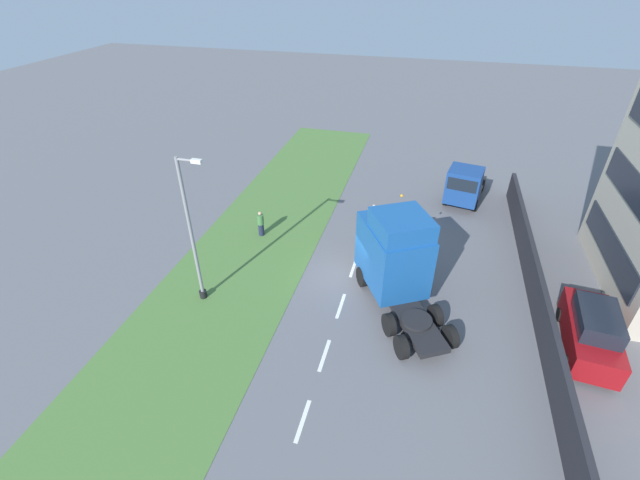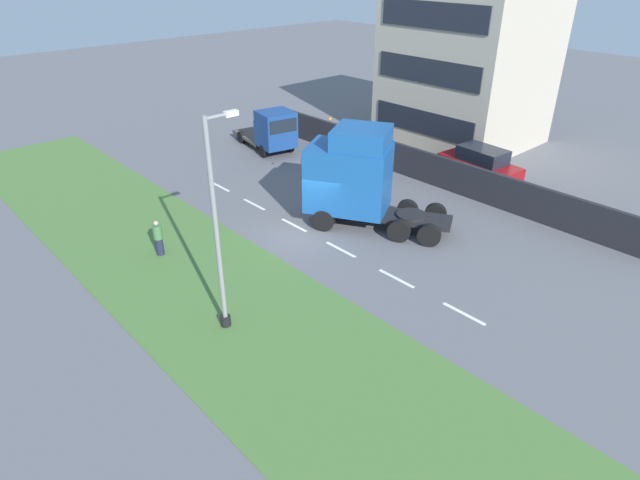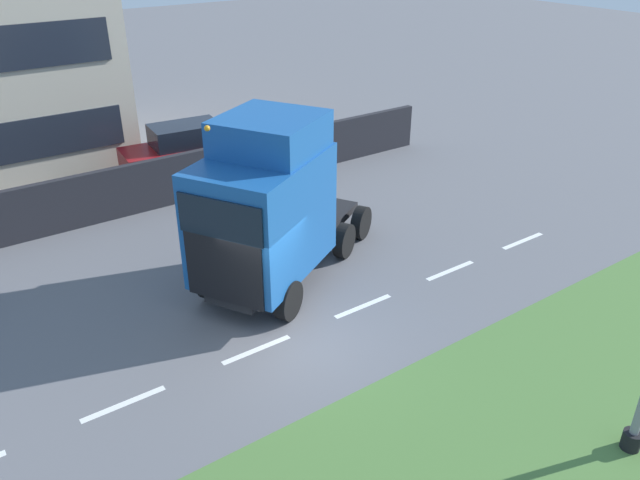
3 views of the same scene
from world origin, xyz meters
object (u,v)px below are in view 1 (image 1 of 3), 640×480
at_px(pedestrian, 261,224).
at_px(lorry_cab, 395,256).
at_px(flatbed_truck, 464,185).
at_px(lamp_post, 194,240).
at_px(parked_car, 592,331).

bearing_deg(pedestrian, lorry_cab, -22.91).
relative_size(flatbed_truck, pedestrian, 3.69).
xyz_separation_m(lorry_cab, flatbed_truck, (3.47, 10.57, -0.90)).
relative_size(flatbed_truck, lamp_post, 0.80).
distance_m(flatbed_truck, pedestrian, 13.74).
bearing_deg(lorry_cab, lamp_post, 166.37).
xyz_separation_m(flatbed_truck, parked_car, (5.07, -11.96, -0.42)).
bearing_deg(lamp_post, lorry_cab, 16.20).
xyz_separation_m(lamp_post, pedestrian, (0.64, 6.10, -2.63)).
bearing_deg(parked_car, pedestrian, 168.99).
xyz_separation_m(flatbed_truck, pedestrian, (-11.76, -7.06, -0.68)).
xyz_separation_m(lorry_cab, parked_car, (8.54, -1.39, -1.32)).
bearing_deg(flatbed_truck, lorry_cab, 82.84).
distance_m(parked_car, pedestrian, 17.53).
distance_m(lamp_post, pedestrian, 6.67).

